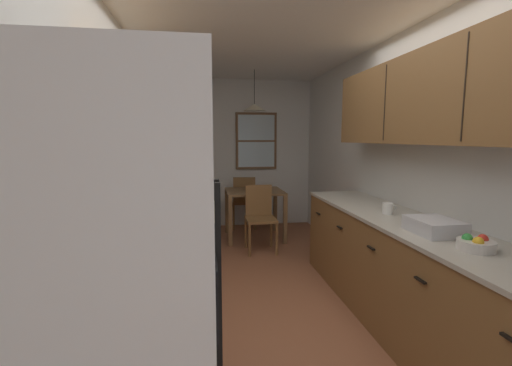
{
  "coord_description": "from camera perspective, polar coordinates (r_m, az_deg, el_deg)",
  "views": [
    {
      "loc": [
        -0.59,
        -2.43,
        1.55
      ],
      "look_at": [
        -0.05,
        1.11,
        1.08
      ],
      "focal_mm": 24.18,
      "sensor_mm": 36.0,
      "label": 1
    }
  ],
  "objects": [
    {
      "name": "wall_left",
      "position": [
        3.52,
        -21.19,
        2.48
      ],
      "size": [
        0.1,
        9.0,
        2.55
      ],
      "primitive_type": "cube",
      "color": "silver",
      "rests_on": "ground"
    },
    {
      "name": "back_window",
      "position": [
        6.07,
        0.04,
        6.96
      ],
      "size": [
        0.72,
        0.05,
        0.98
      ],
      "color": "brown"
    },
    {
      "name": "dish_rack",
      "position": [
        2.67,
        27.4,
        -6.36
      ],
      "size": [
        0.28,
        0.34,
        0.1
      ],
      "primitive_type": "cube",
      "color": "silver",
      "rests_on": "counter_right"
    },
    {
      "name": "wall_right",
      "position": [
        3.95,
        20.78,
        2.98
      ],
      "size": [
        0.1,
        9.0,
        2.55
      ],
      "primitive_type": "cube",
      "color": "silver",
      "rests_on": "ground"
    },
    {
      "name": "dining_table",
      "position": [
        5.32,
        -0.26,
        -2.58
      ],
      "size": [
        0.86,
        0.77,
        0.75
      ],
      "color": "brown",
      "rests_on": "ground"
    },
    {
      "name": "mug_by_coffeemaker",
      "position": [
        3.18,
        20.96,
        -3.94
      ],
      "size": [
        0.13,
        0.09,
        0.1
      ],
      "color": "white",
      "rests_on": "counter_right"
    },
    {
      "name": "fruit_bowl",
      "position": [
        2.4,
        32.6,
        -8.48
      ],
      "size": [
        0.2,
        0.2,
        0.09
      ],
      "color": "silver",
      "rests_on": "counter_right"
    },
    {
      "name": "wall_back",
      "position": [
        6.11,
        -3.18,
        4.86
      ],
      "size": [
        4.4,
        0.1,
        2.55
      ],
      "primitive_type": "cube",
      "color": "silver",
      "rests_on": "ground"
    },
    {
      "name": "microwave_over_range",
      "position": [
        1.95,
        -24.49,
        10.0
      ],
      "size": [
        0.39,
        0.61,
        0.34
      ],
      "color": "white"
    },
    {
      "name": "pendant_light",
      "position": [
        5.26,
        -0.27,
        12.43
      ],
      "size": [
        0.34,
        0.34,
        0.6
      ],
      "color": "black"
    },
    {
      "name": "counter_left",
      "position": [
        3.43,
        -15.42,
        -11.48
      ],
      "size": [
        0.64,
        2.04,
        0.9
      ],
      "color": "brown",
      "rests_on": "ground"
    },
    {
      "name": "storage_canister",
      "position": [
        2.65,
        -17.49,
        -4.76
      ],
      "size": [
        0.11,
        0.11,
        0.21
      ],
      "color": "red",
      "rests_on": "counter_left"
    },
    {
      "name": "counter_right",
      "position": [
        3.1,
        23.53,
        -13.91
      ],
      "size": [
        0.64,
        3.14,
        0.9
      ],
      "color": "brown",
      "rests_on": "ground"
    },
    {
      "name": "refrigerator",
      "position": [
        1.38,
        -23.67,
        -21.73
      ],
      "size": [
        0.76,
        0.73,
        1.78
      ],
      "color": "white",
      "rests_on": "ground"
    },
    {
      "name": "dining_chair_far",
      "position": [
        5.91,
        -1.95,
        -2.79
      ],
      "size": [
        0.44,
        0.44,
        0.9
      ],
      "color": "brown",
      "rests_on": "ground"
    },
    {
      "name": "table_serving_bowl",
      "position": [
        5.37,
        -0.51,
        -0.79
      ],
      "size": [
        0.21,
        0.21,
        0.06
      ],
      "primitive_type": "cylinder",
      "color": "#4C7299",
      "rests_on": "dining_table"
    },
    {
      "name": "trash_bin",
      "position": [
        4.57,
        -9.87,
        -8.62
      ],
      "size": [
        0.33,
        0.33,
        0.58
      ],
      "primitive_type": "cylinder",
      "color": "silver",
      "rests_on": "ground"
    },
    {
      "name": "dining_chair_near",
      "position": [
        4.77,
        0.66,
        -5.27
      ],
      "size": [
        0.41,
        0.41,
        0.9
      ],
      "color": "brown",
      "rests_on": "ground"
    },
    {
      "name": "upper_cabinets_left",
      "position": [
        3.24,
        -18.9,
        12.04
      ],
      "size": [
        0.33,
        2.12,
        0.65
      ],
      "color": "brown"
    },
    {
      "name": "ceiling_slab",
      "position": [
        3.63,
        1.1,
        24.12
      ],
      "size": [
        4.4,
        9.0,
        0.08
      ],
      "primitive_type": "cube",
      "color": "white"
    },
    {
      "name": "dish_towel",
      "position": [
        2.3,
        -9.58,
        -19.81
      ],
      "size": [
        0.02,
        0.16,
        0.24
      ],
      "primitive_type": "cube",
      "color": "white"
    },
    {
      "name": "stove_range",
      "position": [
        2.2,
        -19.63,
        -22.27
      ],
      "size": [
        0.66,
        0.66,
        1.1
      ],
      "color": "black",
      "rests_on": "ground"
    },
    {
      "name": "upper_cabinets_right",
      "position": [
        2.96,
        27.85,
        12.45
      ],
      "size": [
        0.33,
        2.82,
        0.7
      ],
      "color": "brown"
    },
    {
      "name": "ground_plane",
      "position": [
        3.81,
        1.0,
        -16.57
      ],
      "size": [
        12.0,
        12.0,
        0.0
      ],
      "primitive_type": "plane",
      "color": "#995B3D"
    }
  ]
}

